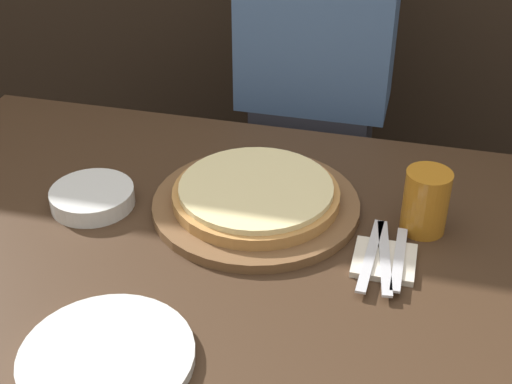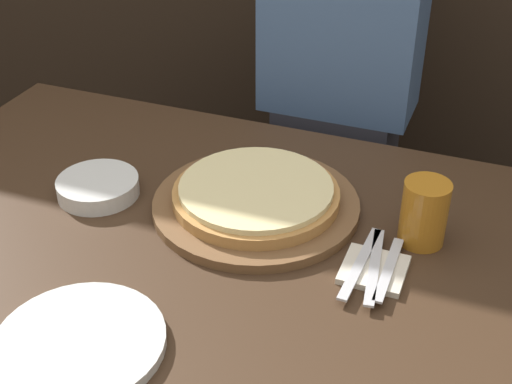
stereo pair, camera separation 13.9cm
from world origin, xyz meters
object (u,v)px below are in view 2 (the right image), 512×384
Objects in this scene: beer_glass at (425,210)px; fork at (360,263)px; pizza_on_board at (256,199)px; dinner_knife at (374,266)px; dinner_plate at (80,343)px; side_bowl at (98,187)px; spoon at (389,269)px; diner_person at (336,129)px.

beer_glass is 0.58× the size of fork.
pizza_on_board is 0.26m from fork.
dinner_plate is at bearing -138.20° from dinner_knife.
fork is at bearing -4.51° from side_bowl.
spoon is at bearing 0.00° from dinner_knife.
side_bowl reaches higher than dinner_knife.
spoon is 0.72m from diner_person.
beer_glass is 0.16m from fork.
beer_glass is 0.14m from spoon.
fork is at bearing -124.30° from beer_glass.
pizza_on_board reaches higher than side_bowl.
dinner_plate is (-0.12, -0.45, -0.02)m from pizza_on_board.
pizza_on_board is 1.54× the size of dinner_plate.
dinner_knife is at bearing -180.00° from spoon.
dinner_plate is 1.24× the size of dinner_knife.
fork and dinner_knife have the same top height.
beer_glass is at bearing 2.34° from pizza_on_board.
beer_glass is at bearing 55.70° from fork.
pizza_on_board is 0.46m from dinner_plate.
beer_glass is at bearing -60.24° from diner_person.
side_bowl is at bearing 175.68° from dinner_knife.
dinner_knife is at bearing -115.59° from beer_glass.
side_bowl is at bearing -118.71° from diner_person.
dinner_knife is at bearing -69.44° from diner_person.
diner_person reaches higher than dinner_knife.
pizza_on_board reaches higher than dinner_knife.
pizza_on_board is 0.56m from diner_person.
spoon is (0.40, 0.34, 0.01)m from dinner_plate.
diner_person reaches higher than spoon.
pizza_on_board is at bearing 159.14° from spoon.
dinner_plate is 0.53m from spoon.
spoon is at bearing -67.55° from diner_person.
side_bowl is at bearing 175.86° from spoon.
fork is at bearing -24.75° from pizza_on_board.
dinner_knife is 0.16× the size of diner_person.
dinner_plate is (-0.44, -0.46, -0.06)m from beer_glass.
spoon is (0.29, -0.11, -0.01)m from pizza_on_board.
dinner_plate is at bearing -62.16° from side_bowl.
dinner_plate is 0.43m from side_bowl.
pizza_on_board is 1.91× the size of dinner_knife.
fork is at bearing 43.75° from dinner_plate.
fork is (0.35, 0.34, 0.01)m from dinner_plate.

